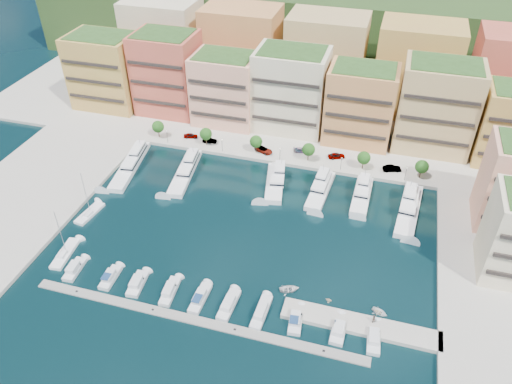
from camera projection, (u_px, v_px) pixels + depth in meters
The scene contains 57 objects.
ground at pixel (249, 230), 124.37m from camera, with size 400.00×400.00×0.00m, color black.
north_quay at pixel (301, 115), 171.87m from camera, with size 220.00×64.00×2.00m, color #9E998E.
west_quay at pixel (17, 206), 132.01m from camera, with size 34.00×76.00×2.00m, color #9E998E.
hillside at pixel (325, 62), 208.64m from camera, with size 240.00×40.00×58.00m, color #263C18.
south_pontoon at pixel (193, 320), 102.05m from camera, with size 72.00×2.20×0.35m, color gray.
finger_pier at pixel (360, 326), 100.85m from camera, with size 32.00×5.00×2.00m, color #9E998E.
apartment_0 at pixel (106, 71), 169.30m from camera, with size 22.00×16.50×24.80m.
apartment_1 at pixel (167, 73), 165.34m from camera, with size 20.00×16.50×26.80m.
apartment_2 at pixel (226, 89), 160.35m from camera, with size 20.00×15.50×22.80m.
apartment_3 at pixel (291, 90), 156.31m from camera, with size 22.00×16.50×25.80m.
apartment_4 at pixel (360, 105), 150.50m from camera, with size 20.00×15.50×23.80m.
apartment_5 at pixel (437, 107), 146.24m from camera, with size 22.00×16.50×26.80m.
backblock_0 at pixel (164, 42), 183.63m from camera, with size 26.00×18.00×30.00m, color #F7E2BF.
backblock_1 at pixel (242, 50), 176.96m from camera, with size 26.00×18.00×30.00m, color #D48B4F.
backblock_2 at pixel (325, 59), 170.30m from camera, with size 26.00×18.00×30.00m, color tan.
backblock_3 at pixel (416, 69), 163.64m from camera, with size 26.00×18.00×30.00m, color #B88143.
tree_0 at pixel (158, 127), 156.06m from camera, with size 3.80×3.80×5.65m.
tree_1 at pixel (206, 134), 152.50m from camera, with size 3.80×3.80×5.65m.
tree_2 at pixel (256, 142), 148.95m from camera, with size 3.80×3.80×5.65m.
tree_3 at pixel (309, 150), 145.39m from camera, with size 3.80×3.80×5.65m.
tree_4 at pixel (364, 158), 141.84m from camera, with size 3.80×3.80×5.65m.
tree_5 at pixel (422, 167), 138.29m from camera, with size 3.80×3.80×5.65m.
lamppost_0 at pixel (167, 135), 153.96m from camera, with size 0.30×0.30×4.20m.
lamppost_1 at pixel (222, 143), 149.96m from camera, with size 0.30×0.30×4.20m.
lamppost_2 at pixel (280, 152), 145.96m from camera, with size 0.30×0.30×4.20m.
lamppost_3 at pixel (341, 162), 141.96m from camera, with size 0.30×0.30×4.20m.
lamppost_4 at pixel (406, 172), 137.97m from camera, with size 0.30×0.30×4.20m.
yacht_0 at pixel (131, 163), 146.29m from camera, with size 7.99×25.39×7.30m.
yacht_1 at pixel (186, 170), 143.38m from camera, with size 7.31×23.08×7.30m.
yacht_3 at pixel (275, 180), 139.24m from camera, with size 7.96×18.53×7.30m.
yacht_4 at pixel (321, 188), 136.37m from camera, with size 5.62×18.39×7.30m.
yacht_5 at pixel (362, 193), 134.40m from camera, with size 4.57×16.65×7.30m.
yacht_6 at pixel (409, 207), 129.66m from camera, with size 6.64×22.53×7.30m.
cruiser_0 at pixel (74, 269), 112.75m from camera, with size 3.13×7.31×2.55m.
cruiser_1 at pixel (110, 278), 110.71m from camera, with size 2.78×7.23×2.66m.
cruiser_2 at pixel (137, 284), 109.27m from camera, with size 3.40×7.56×2.55m.
cruiser_3 at pixel (170, 291), 107.54m from camera, with size 3.03×8.19×2.55m.
cruiser_4 at pixel (200, 298), 105.96m from camera, with size 2.56×8.38×2.66m.
cruiser_5 at pixel (229, 305), 104.56m from camera, with size 2.92×8.53×2.55m.
cruiser_6 at pixel (261, 312), 102.98m from camera, with size 2.65×9.18×2.55m.
cruiser_7 at pixel (296, 320), 101.35m from camera, with size 3.33×7.39×2.66m.
cruiser_8 at pixel (339, 330), 99.42m from camera, with size 2.90×7.23×2.55m.
cruiser_9 at pixel (374, 338), 97.89m from camera, with size 3.05×7.87×2.55m.
sailboat_1 at pixel (90, 214), 128.90m from camera, with size 3.96×9.49×13.20m.
sailboat_0 at pixel (65, 254), 117.02m from camera, with size 3.92×10.46×13.20m.
tender_2 at pixel (380, 312), 103.27m from camera, with size 2.43×3.40×0.70m, color silver.
tender_0 at pixel (289, 289), 108.20m from camera, with size 3.10×4.33×0.90m, color silver.
tender_3 at pixel (378, 312), 103.29m from camera, with size 1.47×1.71×0.90m, color beige.
tender_1 at pixel (329, 300), 105.88m from camera, with size 1.23×1.43×0.75m, color beige.
car_0 at pixel (191, 136), 157.55m from camera, with size 1.75×4.35×1.48m, color gray.
car_1 at pixel (210, 140), 155.22m from camera, with size 1.54×4.42×1.46m, color gray.
car_2 at pixel (264, 150), 150.80m from camera, with size 2.61×5.67×1.57m, color gray.
car_3 at pixel (301, 150), 150.90m from camera, with size 1.85×4.55×1.32m, color gray.
car_4 at pixel (336, 156), 148.10m from camera, with size 2.00×4.98×1.70m, color gray.
car_5 at pixel (392, 168), 142.70m from camera, with size 1.83×5.23×1.72m, color gray.
person_0 at pixel (335, 322), 99.35m from camera, with size 0.62×0.41×1.69m, color #293952.
person_1 at pixel (373, 319), 99.94m from camera, with size 0.95×0.74×1.96m, color #4D392E.
Camera 1 is at (27.62, -89.36, 82.52)m, focal length 35.00 mm.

